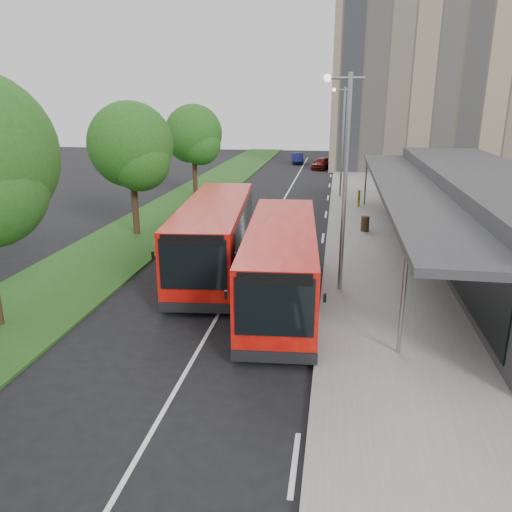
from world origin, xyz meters
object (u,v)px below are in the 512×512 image
Objects in this scene: bus_second at (215,236)px; car_far at (297,158)px; tree_mid at (131,150)px; bollard at (359,198)px; car_near at (321,163)px; lamp_post_far at (342,135)px; lamp_post_near at (343,172)px; tree_far at (194,137)px; bus_main at (281,263)px; litter_bin at (365,224)px.

bus_second reaches higher than car_far.
tree_mid is at bearing 132.59° from bus_second.
tree_mid is at bearing -143.54° from bollard.
bus_second is 2.90× the size of car_near.
bus_second is (-5.37, -18.05, -3.17)m from lamp_post_far.
lamp_post_near reaches higher than car_near.
tree_mid is at bearing -90.00° from tree_far.
tree_far is 0.67× the size of bus_main.
litter_bin is (12.60, 2.32, -4.10)m from tree_mid.
bus_main reaches higher than bollard.
bus_second is at bearing 131.56° from bus_main.
lamp_post_far reaches higher than bus_second.
car_far is at bearing 79.98° from tree_mid.
tree_mid is 1.93× the size of car_near.
lamp_post_near reaches higher than bus_second.
tree_far reaches higher than car_near.
lamp_post_far reaches higher than bus_main.
tree_mid is at bearing 133.17° from bus_main.
bollard is at bearing 59.00° from bus_second.
tree_far is at bearing 120.29° from lamp_post_near.
bus_main is 2.85× the size of car_far.
lamp_post_near reaches higher than bollard.
tree_mid reaches higher than litter_bin.
bus_second is 10.15m from litter_bin.
car_near is (3.41, 35.12, -0.91)m from bus_second.
litter_bin is 33.16m from car_far.
tree_far reaches higher than bollard.
car_near is at bearing 73.02° from tree_mid.
lamp_post_near is at bearing -59.71° from tree_far.
bollard is at bearing 90.96° from litter_bin.
litter_bin is at bearing 67.05° from bus_main.
car_near is at bearing 99.09° from bollard.
tree_mid is 0.90× the size of lamp_post_near.
lamp_post_far is (11.13, 12.95, 0.05)m from tree_mid.
litter_bin is at bearing 10.43° from tree_mid.
bus_main is 11.23m from litter_bin.
bus_main is at bearing -108.65° from litter_bin.
tree_mid reaches higher than bollard.
lamp_post_near is (11.13, -19.05, 0.21)m from tree_far.
bus_second is (5.75, -17.11, -2.96)m from tree_far.
car_near is (-1.96, 37.06, -4.08)m from lamp_post_near.
bus_main is (9.03, -8.28, -3.19)m from tree_mid.
litter_bin is 0.22× the size of car_near.
lamp_post_near is 4.05m from bus_main.
tree_far is 1.92× the size of car_far.
lamp_post_near reaches higher than bus_main.
bus_main is 12.38× the size of litter_bin.
litter_bin is (3.58, 10.60, -0.91)m from bus_main.
car_near is at bearing 63.03° from tree_far.
bollard is (12.49, 9.23, -3.95)m from tree_mid.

